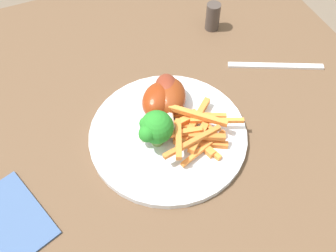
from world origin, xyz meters
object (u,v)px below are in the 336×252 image
chicken_drumstick_near (167,94)px  chicken_drumstick_far (157,102)px  broccoli_floret_front (155,128)px  carrot_fries_pile (193,132)px  dining_table (131,162)px  chicken_drumstick_extra (169,98)px  fork (276,66)px  dinner_plate (168,135)px  pepper_shaker (213,17)px

chicken_drumstick_near → chicken_drumstick_far: bearing=23.4°
broccoli_floret_front → carrot_fries_pile: 0.07m
dining_table → chicken_drumstick_extra: 0.16m
fork → broccoli_floret_front: bearing=-139.2°
broccoli_floret_front → chicken_drumstick_far: (-0.03, -0.06, -0.02)m
broccoli_floret_front → chicken_drumstick_far: size_ratio=0.59×
carrot_fries_pile → broccoli_floret_front: bearing=-12.6°
chicken_drumstick_far → fork: (-0.26, -0.02, -0.03)m
carrot_fries_pile → chicken_drumstick_far: size_ratio=1.31×
dining_table → chicken_drumstick_far: 0.15m
dinner_plate → chicken_drumstick_extra: 0.07m
fork → pepper_shaker: (0.06, -0.16, 0.03)m
dining_table → dinner_plate: (-0.06, 0.04, 0.11)m
carrot_fries_pile → chicken_drumstick_far: chicken_drumstick_far is taller
broccoli_floret_front → carrot_fries_pile: size_ratio=0.45×
broccoli_floret_front → fork: (-0.29, -0.08, -0.05)m
dining_table → carrot_fries_pile: carrot_fries_pile is taller
fork → carrot_fries_pile: bearing=-132.3°
chicken_drumstick_extra → chicken_drumstick_far: bearing=2.6°
carrot_fries_pile → chicken_drumstick_extra: 0.08m
fork → pepper_shaker: pepper_shaker is taller
dinner_plate → carrot_fries_pile: 0.05m
chicken_drumstick_near → pepper_shaker: bearing=-136.9°
dining_table → broccoli_floret_front: (-0.04, 0.05, 0.16)m
dining_table → carrot_fries_pile: bearing=147.1°
pepper_shaker → chicken_drumstick_near: bearing=43.1°
chicken_drumstick_near → chicken_drumstick_far: same height
chicken_drumstick_far → fork: 0.27m
carrot_fries_pile → chicken_drumstick_near: (0.01, -0.09, 0.01)m
chicken_drumstick_near → carrot_fries_pile: bearing=95.6°
chicken_drumstick_far → dining_table: bearing=12.5°
carrot_fries_pile → fork: (-0.23, -0.10, -0.02)m
carrot_fries_pile → chicken_drumstick_near: size_ratio=1.19×
dinner_plate → chicken_drumstick_extra: chicken_drumstick_extra is taller
broccoli_floret_front → chicken_drumstick_far: 0.07m
carrot_fries_pile → chicken_drumstick_far: bearing=-66.9°
dinner_plate → dining_table: bearing=-32.2°
chicken_drumstick_near → chicken_drumstick_extra: size_ratio=1.01×
dining_table → carrot_fries_pile: size_ratio=6.42×
dining_table → broccoli_floret_front: 0.17m
dining_table → chicken_drumstick_extra: bearing=-170.1°
chicken_drumstick_extra → pepper_shaker: size_ratio=2.15×
carrot_fries_pile → chicken_drumstick_far: 0.09m
pepper_shaker → chicken_drumstick_extra: bearing=44.6°
carrot_fries_pile → pepper_shaker: pepper_shaker is taller
dining_table → broccoli_floret_front: bearing=126.2°
broccoli_floret_front → fork: size_ratio=0.37×
dinner_plate → chicken_drumstick_near: 0.08m
dinner_plate → broccoli_floret_front: broccoli_floret_front is taller
broccoli_floret_front → fork: 0.31m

